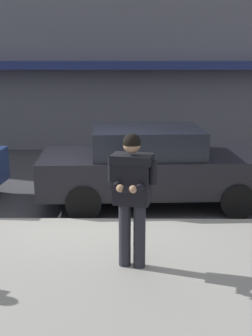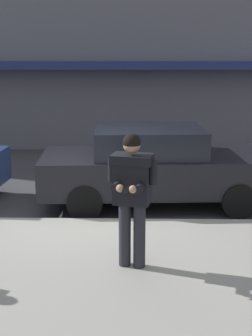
{
  "view_description": "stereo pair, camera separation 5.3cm",
  "coord_description": "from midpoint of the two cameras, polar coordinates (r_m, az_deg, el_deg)",
  "views": [
    {
      "loc": [
        0.78,
        -7.86,
        2.9
      ],
      "look_at": [
        0.71,
        -2.05,
        1.49
      ],
      "focal_mm": 50.0,
      "sensor_mm": 36.0,
      "label": 1
    },
    {
      "loc": [
        0.83,
        -7.86,
        2.9
      ],
      "look_at": [
        0.71,
        -2.05,
        1.49
      ],
      "focal_mm": 50.0,
      "sensor_mm": 36.0,
      "label": 2
    }
  ],
  "objects": [
    {
      "name": "man_texting_on_phone",
      "position": [
        6.02,
        0.48,
        -2.26
      ],
      "size": [
        0.64,
        0.63,
        1.81
      ],
      "color": "#23232B",
      "rests_on": "sidewalk"
    },
    {
      "name": "sidewalk",
      "position": [
        5.76,
        2.61,
        -15.82
      ],
      "size": [
        32.0,
        5.3,
        0.14
      ],
      "primitive_type": "cube",
      "color": "#99968E",
      "rests_on": "ground"
    },
    {
      "name": "ground_plane",
      "position": [
        8.42,
        -4.9,
        -6.57
      ],
      "size": [
        80.0,
        80.0,
        0.0
      ],
      "primitive_type": "plane",
      "color": "#3D3D42"
    },
    {
      "name": "curb_paint_line",
      "position": [
        8.43,
        1.96,
        -6.48
      ],
      "size": [
        28.0,
        0.12,
        0.01
      ],
      "primitive_type": "cube",
      "color": "silver",
      "rests_on": "ground"
    },
    {
      "name": "parked_sedan_mid",
      "position": [
        9.16,
        3.29,
        0.29
      ],
      "size": [
        4.6,
        2.12,
        1.54
      ],
      "color": "black",
      "rests_on": "ground"
    }
  ]
}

